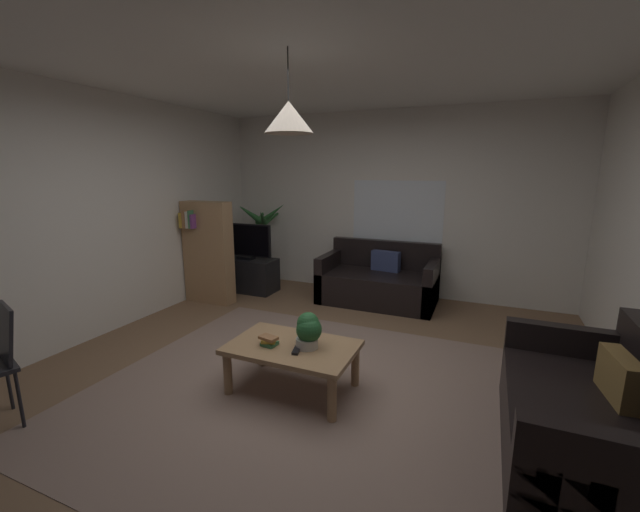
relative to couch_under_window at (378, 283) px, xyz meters
name	(u,v)px	position (x,y,z in m)	size (l,w,h in m)	color
floor	(307,380)	(-0.02, -2.31, -0.28)	(5.03, 5.60, 0.02)	brown
rug	(296,390)	(-0.02, -2.51, -0.27)	(3.27, 3.08, 0.01)	gray
wall_back	(388,204)	(-0.02, 0.52, 1.05)	(5.15, 0.06, 2.65)	silver
wall_left	(89,216)	(-2.57, -2.31, 1.05)	(0.06, 5.60, 2.65)	silver
ceiling	(304,52)	(-0.02, -2.31, 2.38)	(5.03, 5.60, 0.02)	white
window_pane	(397,216)	(0.11, 0.49, 0.89)	(1.31, 0.01, 1.01)	white
couch_under_window	(378,283)	(0.00, 0.00, 0.00)	(1.57, 0.85, 0.82)	black
couch_right_side	(588,423)	(2.00, -2.54, 0.00)	(0.85, 1.50, 0.82)	black
coffee_table	(292,352)	(-0.06, -2.51, 0.06)	(1.03, 0.66, 0.40)	#A87F56
book_on_table_0	(270,344)	(-0.22, -2.59, 0.14)	(0.12, 0.11, 0.03)	#387247
book_on_table_1	(269,340)	(-0.23, -2.58, 0.17)	(0.11, 0.12, 0.03)	gold
book_on_table_2	(268,338)	(-0.23, -2.60, 0.19)	(0.15, 0.09, 0.02)	#99663F
remote_on_table_0	(297,350)	(0.03, -2.60, 0.14)	(0.05, 0.16, 0.02)	black
potted_plant_on_table	(308,329)	(0.08, -2.49, 0.28)	(0.21, 0.21, 0.29)	beige
tv_stand	(247,274)	(-1.99, -0.26, -0.02)	(0.90, 0.44, 0.50)	black
tv	(245,241)	(-1.99, -0.28, 0.50)	(0.86, 0.16, 0.53)	black
potted_palm_corner	(263,245)	(-1.99, 0.23, 0.35)	(0.89, 0.88, 1.35)	beige
bookshelf_corner	(208,252)	(-2.17, -0.92, 0.44)	(0.70, 0.31, 1.40)	#A87F56
pendant_lamp	(289,117)	(-0.06, -2.51, 1.90)	(0.36, 0.36, 0.58)	black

